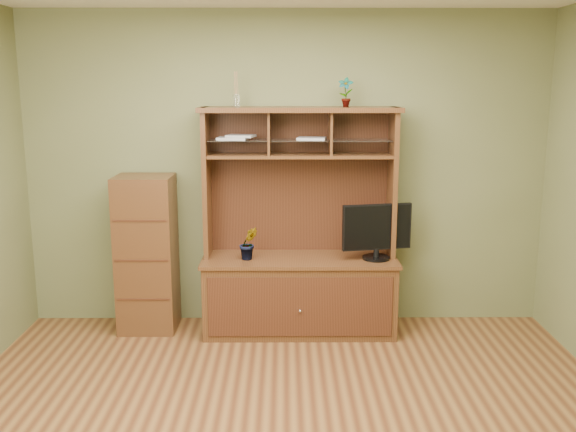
{
  "coord_description": "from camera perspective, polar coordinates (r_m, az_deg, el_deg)",
  "views": [
    {
      "loc": [
        -0.01,
        -3.52,
        2.09
      ],
      "look_at": [
        0.01,
        1.2,
        1.11
      ],
      "focal_mm": 40.0,
      "sensor_mm": 36.0,
      "label": 1
    }
  ],
  "objects": [
    {
      "name": "room",
      "position": [
        3.6,
        -0.1,
        -0.19
      ],
      "size": [
        4.54,
        4.04,
        2.74
      ],
      "color": "#512C17",
      "rests_on": "ground"
    },
    {
      "name": "media_hutch",
      "position": [
        5.48,
        1.02,
        -4.92
      ],
      "size": [
        1.66,
        0.61,
        1.9
      ],
      "color": "#412612",
      "rests_on": "room"
    },
    {
      "name": "monitor",
      "position": [
        5.36,
        7.9,
        -1.28
      ],
      "size": [
        0.58,
        0.23,
        0.47
      ],
      "rotation": [
        0.0,
        0.0,
        0.21
      ],
      "color": "black",
      "rests_on": "media_hutch"
    },
    {
      "name": "orchid_plant",
      "position": [
        5.34,
        -3.53,
        -2.43
      ],
      "size": [
        0.18,
        0.16,
        0.28
      ],
      "primitive_type": "imported",
      "rotation": [
        0.0,
        0.0,
        0.27
      ],
      "color": "#345E20",
      "rests_on": "media_hutch"
    },
    {
      "name": "top_plant",
      "position": [
        5.35,
        5.14,
        10.92
      ],
      "size": [
        0.15,
        0.12,
        0.24
      ],
      "primitive_type": "imported",
      "rotation": [
        0.0,
        0.0,
        -0.3
      ],
      "color": "#376925",
      "rests_on": "media_hutch"
    },
    {
      "name": "reed_diffuser",
      "position": [
        5.34,
        -4.64,
        10.84
      ],
      "size": [
        0.06,
        0.06,
        0.29
      ],
      "color": "silver",
      "rests_on": "media_hutch"
    },
    {
      "name": "magazines",
      "position": [
        5.35,
        -2.43,
        6.97
      ],
      "size": [
        0.91,
        0.22,
        0.04
      ],
      "color": "silver",
      "rests_on": "media_hutch"
    },
    {
      "name": "side_cabinet",
      "position": [
        5.6,
        -12.43,
        -3.28
      ],
      "size": [
        0.48,
        0.44,
        1.34
      ],
      "color": "#412612",
      "rests_on": "room"
    }
  ]
}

